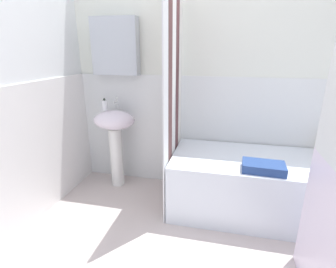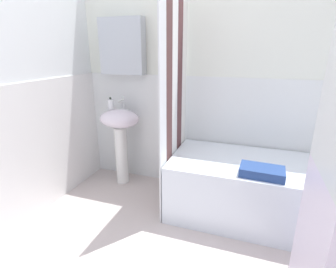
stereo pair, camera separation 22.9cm
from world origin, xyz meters
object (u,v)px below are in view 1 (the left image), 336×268
at_px(soap_dispenser, 105,105).
at_px(shampoo_bottle, 325,143).
at_px(towel_folded, 263,167).
at_px(bathtub, 259,186).
at_px(sink, 115,132).

relative_size(soap_dispenser, shampoo_bottle, 0.70).
bearing_deg(towel_folded, soap_dispenser, 164.56).
height_order(bathtub, towel_folded, towel_folded).
xyz_separation_m(bathtub, towel_folded, (-0.03, -0.25, 0.30)).
bearing_deg(soap_dispenser, towel_folded, -15.44).
height_order(shampoo_bottle, towel_folded, shampoo_bottle).
bearing_deg(bathtub, soap_dispenser, 173.51).
distance_m(bathtub, shampoo_bottle, 0.76).
relative_size(sink, soap_dispenser, 6.69).
bearing_deg(shampoo_bottle, soap_dispenser, -176.12).
xyz_separation_m(sink, soap_dispenser, (-0.09, -0.01, 0.28)).
relative_size(sink, shampoo_bottle, 4.69).
relative_size(shampoo_bottle, towel_folded, 0.56).
xyz_separation_m(shampoo_bottle, towel_folded, (-0.61, -0.57, -0.05)).
relative_size(soap_dispenser, towel_folded, 0.39).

